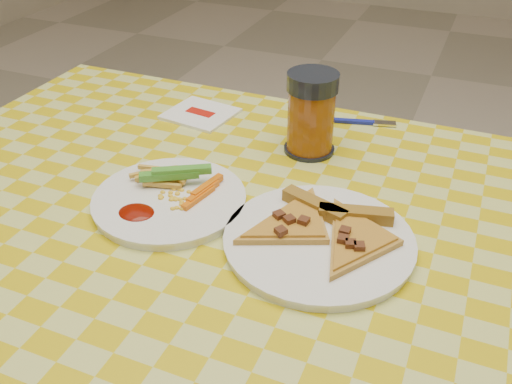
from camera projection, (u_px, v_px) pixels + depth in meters
table at (253, 263)px, 0.88m from camera, size 1.28×0.88×0.76m
plate_left at (170, 201)px, 0.88m from camera, size 0.28×0.28×0.01m
plate_right at (319, 242)px, 0.80m from camera, size 0.35×0.35×0.01m
fries_veggies at (169, 186)px, 0.89m from camera, size 0.17×0.15×0.04m
pizza_slices at (325, 228)px, 0.80m from camera, size 0.27×0.24×0.02m
drink_glass at (311, 114)px, 0.99m from camera, size 0.09×0.09×0.15m
napkin at (200, 114)px, 1.15m from camera, size 0.14×0.13×0.01m
fork at (361, 122)px, 1.12m from camera, size 0.14×0.05×0.01m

